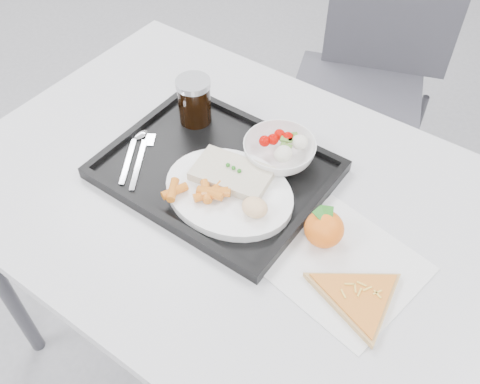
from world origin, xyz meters
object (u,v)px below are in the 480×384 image
table (243,217)px  chair (371,66)px  dinner_plate (229,192)px  tangerine (324,229)px  salad_bowl (279,151)px  pizza_slice (358,297)px  cola_glass (194,100)px  tray (216,171)px

table → chair: chair is taller
dinner_plate → tangerine: 0.20m
chair → salad_bowl: chair is taller
table → pizza_slice: size_ratio=5.13×
salad_bowl → cola_glass: cola_glass is taller
chair → cola_glass: (-0.12, -0.74, 0.28)m
chair → salad_bowl: bearing=-81.8°
salad_bowl → tangerine: tangerine is taller
table → salad_bowl: bearing=85.7°
cola_glass → dinner_plate: bearing=-35.4°
table → tangerine: size_ratio=15.96×
table → tray: tray is taller
dinner_plate → tangerine: size_ratio=3.59×
table → tray: (-0.08, 0.02, 0.08)m
salad_bowl → dinner_plate: bearing=-100.1°
table → tangerine: bearing=-1.4°
pizza_slice → tray: bearing=165.6°
tangerine → pizza_slice: (0.11, -0.08, -0.02)m
tray → dinner_plate: dinner_plate is taller
tray → cola_glass: (-0.13, 0.10, 0.06)m
table → tray: 0.11m
salad_bowl → tangerine: 0.22m
tangerine → cola_glass: bearing=163.4°
cola_glass → tangerine: cola_glass is taller
chair → salad_bowl: (0.11, -0.74, 0.25)m
tray → tangerine: bearing=-4.6°
table → tangerine: tangerine is taller
chair → table: bearing=-83.5°
salad_bowl → chair: bearing=98.2°
chair → pizza_slice: (0.40, -0.94, 0.22)m
tray → dinner_plate: size_ratio=1.67×
cola_glass → pizza_slice: size_ratio=0.46×
salad_bowl → pizza_slice: size_ratio=0.65×
pizza_slice → table: bearing=164.8°
cola_glass → pizza_slice: 0.56m
chair → pizza_slice: 1.05m
tangerine → pizza_slice: bearing=-33.9°
table → tangerine: 0.21m
table → cola_glass: cola_glass is taller
tangerine → dinner_plate: bearing=-173.9°
chair → cola_glass: chair is taller
table → dinner_plate: 0.10m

